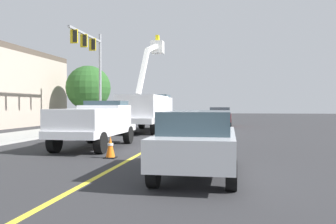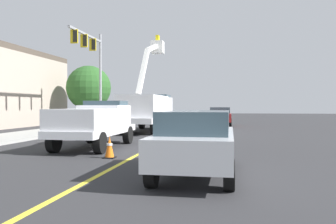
{
  "view_description": "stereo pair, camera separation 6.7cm",
  "coord_description": "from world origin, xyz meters",
  "px_view_note": "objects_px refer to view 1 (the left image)",
  "views": [
    {
      "loc": [
        -24.37,
        -2.99,
        1.83
      ],
      "look_at": [
        -0.86,
        0.78,
        1.4
      ],
      "focal_mm": 37.57,
      "sensor_mm": 36.0,
      "label": 1
    },
    {
      "loc": [
        -24.36,
        -3.06,
        1.83
      ],
      "look_at": [
        -0.86,
        0.78,
        1.4
      ],
      "focal_mm": 37.57,
      "sensor_mm": 36.0,
      "label": 2
    }
  ],
  "objects_px": {
    "utility_bucket_truck": "(148,109)",
    "traffic_cone_mid_front": "(184,123)",
    "traffic_cone_leading": "(110,147)",
    "service_pickup_truck": "(95,122)",
    "trailing_sedan": "(198,138)",
    "passing_minivan": "(220,115)",
    "traffic_signal_mast": "(92,58)"
  },
  "relations": [
    {
      "from": "utility_bucket_truck",
      "to": "traffic_cone_mid_front",
      "type": "bearing_deg",
      "value": -28.68
    },
    {
      "from": "utility_bucket_truck",
      "to": "traffic_cone_mid_front",
      "type": "height_order",
      "value": "utility_bucket_truck"
    },
    {
      "from": "traffic_cone_mid_front",
      "to": "traffic_signal_mast",
      "type": "xyz_separation_m",
      "value": [
        -1.14,
        7.43,
        5.33
      ]
    },
    {
      "from": "utility_bucket_truck",
      "to": "passing_minivan",
      "type": "height_order",
      "value": "utility_bucket_truck"
    },
    {
      "from": "utility_bucket_truck",
      "to": "service_pickup_truck",
      "type": "relative_size",
      "value": 1.46
    },
    {
      "from": "service_pickup_truck",
      "to": "passing_minivan",
      "type": "relative_size",
      "value": 1.17
    },
    {
      "from": "trailing_sedan",
      "to": "traffic_signal_mast",
      "type": "distance_m",
      "value": 21.14
    },
    {
      "from": "utility_bucket_truck",
      "to": "service_pickup_truck",
      "type": "bearing_deg",
      "value": 179.12
    },
    {
      "from": "service_pickup_truck",
      "to": "trailing_sedan",
      "type": "bearing_deg",
      "value": -136.91
    },
    {
      "from": "service_pickup_truck",
      "to": "traffic_cone_mid_front",
      "type": "bearing_deg",
      "value": -9.39
    },
    {
      "from": "trailing_sedan",
      "to": "service_pickup_truck",
      "type": "bearing_deg",
      "value": 43.09
    },
    {
      "from": "service_pickup_truck",
      "to": "traffic_cone_mid_front",
      "type": "relative_size",
      "value": 7.03
    },
    {
      "from": "traffic_cone_leading",
      "to": "traffic_signal_mast",
      "type": "relative_size",
      "value": 0.1
    },
    {
      "from": "passing_minivan",
      "to": "traffic_cone_leading",
      "type": "bearing_deg",
      "value": 169.83
    },
    {
      "from": "traffic_cone_leading",
      "to": "traffic_signal_mast",
      "type": "xyz_separation_m",
      "value": [
        15.58,
        6.75,
        5.34
      ]
    },
    {
      "from": "utility_bucket_truck",
      "to": "traffic_signal_mast",
      "type": "distance_m",
      "value": 7.25
    },
    {
      "from": "passing_minivan",
      "to": "traffic_cone_mid_front",
      "type": "distance_m",
      "value": 4.33
    },
    {
      "from": "utility_bucket_truck",
      "to": "traffic_cone_leading",
      "type": "height_order",
      "value": "utility_bucket_truck"
    },
    {
      "from": "service_pickup_truck",
      "to": "traffic_cone_leading",
      "type": "bearing_deg",
      "value": -149.7
    },
    {
      "from": "service_pickup_truck",
      "to": "traffic_signal_mast",
      "type": "xyz_separation_m",
      "value": [
        12.8,
        5.12,
        4.61
      ]
    },
    {
      "from": "utility_bucket_truck",
      "to": "traffic_cone_leading",
      "type": "relative_size",
      "value": 10.63
    },
    {
      "from": "utility_bucket_truck",
      "to": "service_pickup_truck",
      "type": "xyz_separation_m",
      "value": [
        -10.0,
        0.15,
        -0.49
      ]
    },
    {
      "from": "traffic_cone_mid_front",
      "to": "passing_minivan",
      "type": "bearing_deg",
      "value": -42.28
    },
    {
      "from": "passing_minivan",
      "to": "traffic_cone_leading",
      "type": "distance_m",
      "value": 20.22
    },
    {
      "from": "traffic_cone_leading",
      "to": "traffic_cone_mid_front",
      "type": "xyz_separation_m",
      "value": [
        16.72,
        -0.68,
        0.01
      ]
    },
    {
      "from": "utility_bucket_truck",
      "to": "passing_minivan",
      "type": "bearing_deg",
      "value": -35.33
    },
    {
      "from": "utility_bucket_truck",
      "to": "trailing_sedan",
      "type": "relative_size",
      "value": 1.71
    },
    {
      "from": "traffic_cone_leading",
      "to": "traffic_cone_mid_front",
      "type": "distance_m",
      "value": 16.73
    },
    {
      "from": "traffic_cone_leading",
      "to": "traffic_cone_mid_front",
      "type": "bearing_deg",
      "value": -2.33
    },
    {
      "from": "trailing_sedan",
      "to": "traffic_signal_mast",
      "type": "bearing_deg",
      "value": 29.04
    },
    {
      "from": "trailing_sedan",
      "to": "traffic_cone_leading",
      "type": "relative_size",
      "value": 6.23
    },
    {
      "from": "utility_bucket_truck",
      "to": "trailing_sedan",
      "type": "bearing_deg",
      "value": -162.76
    }
  ]
}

